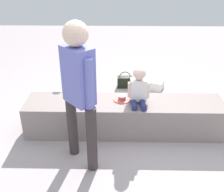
# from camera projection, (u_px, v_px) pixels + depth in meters

# --- Properties ---
(ground_plane) EXTENTS (12.00, 12.00, 0.00)m
(ground_plane) POSITION_uv_depth(u_px,v_px,m) (124.00, 130.00, 3.81)
(ground_plane) COLOR #A79A9C
(concrete_ledge) EXTENTS (2.61, 0.54, 0.44)m
(concrete_ledge) POSITION_uv_depth(u_px,v_px,m) (124.00, 116.00, 3.71)
(concrete_ledge) COLOR gray
(concrete_ledge) RESTS_ON ground_plane
(child_seated) EXTENTS (0.28, 0.32, 0.48)m
(child_seated) POSITION_uv_depth(u_px,v_px,m) (139.00, 88.00, 3.48)
(child_seated) COLOR navy
(child_seated) RESTS_ON concrete_ledge
(adult_standing) EXTENTS (0.37, 0.39, 1.63)m
(adult_standing) POSITION_uv_depth(u_px,v_px,m) (79.00, 85.00, 2.81)
(adult_standing) COLOR #362D2E
(adult_standing) RESTS_ON ground_plane
(cake_plate) EXTENTS (0.22, 0.22, 0.06)m
(cake_plate) POSITION_uv_depth(u_px,v_px,m) (122.00, 99.00, 3.64)
(cake_plate) COLOR #E0594C
(cake_plate) RESTS_ON concrete_ledge
(gift_bag) EXTENTS (0.25, 0.10, 0.30)m
(gift_bag) POSITION_uv_depth(u_px,v_px,m) (57.00, 102.00, 4.26)
(gift_bag) COLOR #B259BF
(gift_bag) RESTS_ON ground_plane
(railing_post) EXTENTS (0.36, 0.36, 0.99)m
(railing_post) POSITION_uv_depth(u_px,v_px,m) (73.00, 79.00, 4.44)
(railing_post) COLOR black
(railing_post) RESTS_ON ground_plane
(water_bottle_near_gift) EXTENTS (0.06, 0.06, 0.21)m
(water_bottle_near_gift) POSITION_uv_depth(u_px,v_px,m) (145.00, 107.00, 4.17)
(water_bottle_near_gift) COLOR silver
(water_bottle_near_gift) RESTS_ON ground_plane
(water_bottle_far_side) EXTENTS (0.07, 0.07, 0.22)m
(water_bottle_far_side) POSITION_uv_depth(u_px,v_px,m) (186.00, 102.00, 4.30)
(water_bottle_far_side) COLOR silver
(water_bottle_far_side) RESTS_ON ground_plane
(party_cup_red) EXTENTS (0.08, 0.08, 0.10)m
(party_cup_red) POSITION_uv_depth(u_px,v_px,m) (131.00, 100.00, 4.49)
(party_cup_red) COLOR red
(party_cup_red) RESTS_ON ground_plane
(cake_box_white) EXTENTS (0.38, 0.36, 0.15)m
(cake_box_white) POSITION_uv_depth(u_px,v_px,m) (155.00, 84.00, 4.96)
(cake_box_white) COLOR white
(cake_box_white) RESTS_ON ground_plane
(handbag_black_leather) EXTENTS (0.27, 0.13, 0.30)m
(handbag_black_leather) POSITION_uv_depth(u_px,v_px,m) (125.00, 82.00, 4.96)
(handbag_black_leather) COLOR black
(handbag_black_leather) RESTS_ON ground_plane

